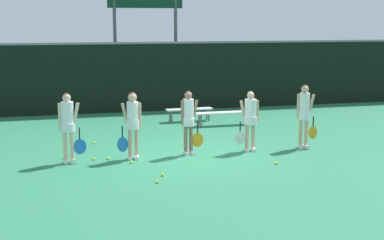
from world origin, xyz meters
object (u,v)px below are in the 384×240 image
Objects in this scene: scoreboard at (145,8)px; tennis_ball_4 at (94,159)px; bench_far at (189,110)px; tennis_ball_5 at (277,163)px; player_1 at (132,120)px; player_2 at (189,118)px; player_3 at (250,116)px; tennis_ball_3 at (163,175)px; bench_courtside at (225,114)px; tennis_ball_0 at (94,143)px; tennis_ball_6 at (108,158)px; tennis_ball_1 at (157,182)px; player_0 at (68,122)px; tennis_ball_7 at (64,158)px; tennis_ball_2 at (131,162)px; player_4 at (304,111)px.

scoreboard reaches higher than tennis_ball_4.
bench_far is 6.18m from tennis_ball_5.
player_1 is 1.01× the size of player_2.
tennis_ball_3 is at bearing -141.42° from player_3.
bench_courtside reaches higher than tennis_ball_3.
tennis_ball_6 is at bearing -82.91° from tennis_ball_0.
tennis_ball_3 is at bearing -173.95° from tennis_ball_5.
tennis_ball_6 is at bearing -105.44° from scoreboard.
tennis_ball_1 is 0.91× the size of tennis_ball_5.
player_1 is 24.87× the size of tennis_ball_6.
player_2 is (3.08, 0.10, -0.04)m from player_0.
bench_courtside is 1.40m from bench_far.
tennis_ball_7 is (-2.14, 2.10, 0.00)m from tennis_ball_3.
player_3 is at bearing 11.07° from player_1.
scoreboard is 2.49× the size of bench_courtside.
bench_far reaches higher than tennis_ball_5.
tennis_ball_2 is 3.59m from tennis_ball_5.
player_1 is at bearing -5.65° from tennis_ball_6.
tennis_ball_6 is (-1.06, 1.79, 0.00)m from tennis_ball_3.
player_4 is at bearing -67.44° from bench_far.
player_4 reaches higher than bench_far.
scoreboard reaches higher than tennis_ball_7.
tennis_ball_6 and tennis_ball_7 have the same top height.
tennis_ball_6 is (0.36, -0.03, -0.00)m from tennis_ball_4.
tennis_ball_6 is (-0.63, 0.06, -0.98)m from player_1.
scoreboard reaches higher than tennis_ball_5.
tennis_ball_5 is at bearing 14.49° from tennis_ball_1.
player_0 is at bearing -110.82° from scoreboard.
tennis_ball_0 and tennis_ball_2 have the same top height.
player_3 is at bearing 37.78° from tennis_ball_1.
bench_courtside is at bearing 21.24° from tennis_ball_0.
tennis_ball_0 is (-4.50, -1.75, -0.36)m from bench_courtside.
bench_courtside is 1.18× the size of player_4.
tennis_ball_6 is (-0.85, 2.29, 0.00)m from tennis_ball_1.
player_4 is (2.91, -8.99, -2.97)m from scoreboard.
tennis_ball_0 is at bearing 62.01° from tennis_ball_7.
tennis_ball_2 is at bearing -132.19° from bench_courtside.
player_2 reaches higher than tennis_ball_1.
bench_far is at bearing 101.97° from player_3.
player_4 is 6.02m from tennis_ball_0.
player_3 is at bearing -11.40° from player_2.
tennis_ball_1 is at bearing -75.52° from tennis_ball_0.
bench_far is 5.17m from player_4.
tennis_ball_3 is at bearing -97.50° from scoreboard.
tennis_ball_2 is at bearing -26.83° from tennis_ball_7.
tennis_ball_2 is at bearing -119.74° from bench_far.
tennis_ball_5 reaches higher than tennis_ball_2.
tennis_ball_1 is 0.94× the size of tennis_ball_6.
player_4 reaches higher than tennis_ball_3.
player_1 is 4.75m from player_4.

